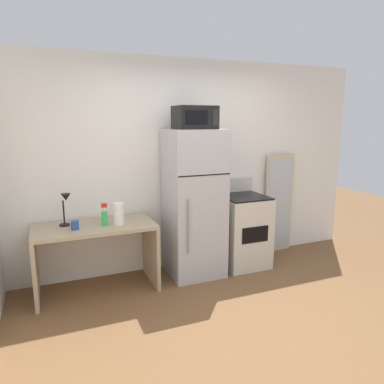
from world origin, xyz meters
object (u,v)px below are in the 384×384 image
Objects in this scene: spray_bottle at (104,217)px; oven_range at (242,230)px; refrigerator at (194,204)px; coffee_mug at (75,225)px; leaning_mirror at (278,203)px; microwave at (195,117)px; desk at (96,244)px; paper_towel_roll at (119,214)px; desk_lamp at (65,204)px.

oven_range reaches higher than spray_bottle.
refrigerator is 1.60× the size of oven_range.
oven_range is (0.69, 0.01, -0.42)m from refrigerator.
coffee_mug is 0.07× the size of leaning_mirror.
spray_bottle is at bearing -177.10° from microwave.
paper_towel_roll is (0.25, -0.08, 0.34)m from desk.
desk_lamp reaches higher than oven_range.
desk is at bearing -179.49° from refrigerator.
refrigerator reaches higher than paper_towel_roll.
paper_towel_roll is at bearing -174.47° from refrigerator.
microwave reaches higher than desk_lamp.
spray_bottle reaches higher than paper_towel_roll.
desk is 5.36× the size of paper_towel_roll.
desk_lamp is 0.43m from spray_bottle.
desk is at bearing 147.29° from spray_bottle.
desk_lamp is at bearing 178.22° from oven_range.
desk is at bearing 162.54° from paper_towel_roll.
paper_towel_roll is 0.93m from refrigerator.
coffee_mug is 1.76m from microwave.
desk_lamp is at bearing 158.14° from spray_bottle.
leaning_mirror is (1.42, 0.29, -1.19)m from microwave.
coffee_mug is 0.31m from spray_bottle.
desk is 1.17× the size of oven_range.
spray_bottle is at bearing 4.91° from coffee_mug.
desk_lamp is at bearing -176.23° from leaning_mirror.
desk is 0.35m from coffee_mug.
desk_lamp is 0.20× the size of refrigerator.
desk is 0.43m from paper_towel_roll.
microwave reaches higher than coffee_mug.
oven_range is at bearing 0.63° from desk.
paper_towel_roll is 2.37m from leaning_mirror.
paper_towel_roll is at bearing -17.46° from desk.
oven_range is (2.07, 0.11, -0.33)m from coffee_mug.
coffee_mug is 0.05× the size of refrigerator.
desk is at bearing -179.37° from oven_range.
desk is 2.80× the size of microwave.
microwave is (0.92, 0.07, 1.02)m from paper_towel_roll.
microwave is 0.33× the size of leaning_mirror.
oven_range is 0.81m from leaning_mirror.
spray_bottle is 0.54× the size of microwave.
microwave is at bearing -3.86° from desk_lamp.
paper_towel_roll is 0.14× the size of refrigerator.
oven_range is (1.76, 0.09, -0.38)m from spray_bottle.
paper_towel_roll is at bearing -176.47° from oven_range.
coffee_mug is 2.82m from leaning_mirror.
spray_bottle is 1.07m from refrigerator.
oven_range reaches higher than paper_towel_roll.
spray_bottle is 0.14× the size of refrigerator.
desk_lamp is at bearing 162.61° from desk.
refrigerator is 1.45m from leaning_mirror.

